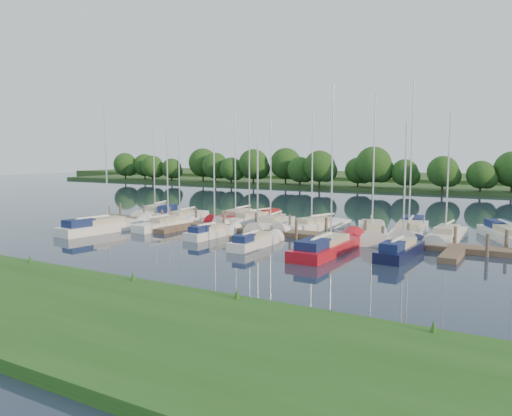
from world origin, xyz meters
The scene contains 23 objects.
ground centered at (0.00, 0.00, 0.00)m, with size 260.00×260.00×0.00m, color #1B2537.
near_bank centered at (0.00, -16.00, 0.25)m, with size 90.00×10.00×0.50m, color #214D16.
dock centered at (0.00, 7.31, 0.20)m, with size 40.00×6.00×0.40m.
mooring_pilings centered at (0.00, 8.43, 0.60)m, with size 38.24×2.84×2.00m.
far_shore centered at (0.00, 75.00, 0.30)m, with size 180.00×30.00×0.60m, color #264219.
distant_hill centered at (0.00, 100.00, 0.70)m, with size 220.00×40.00×1.40m, color #365625.
treeline centered at (2.47, 62.08, 4.07)m, with size 144.83×9.85×8.22m.
sailboat_n_0 centered at (-16.85, 12.72, 0.29)m, with size 3.61×8.15×10.51m.
motorboat centered at (-14.41, 11.74, 0.36)m, with size 2.69×5.47×1.77m.
sailboat_n_2 centered at (-11.97, 11.05, 0.27)m, with size 2.65×8.56×10.70m.
sailboat_n_3 centered at (-6.51, 13.48, 0.28)m, with size 2.39×9.06×11.58m.
sailboat_n_4 centered at (-4.14, 12.73, 0.33)m, with size 3.87×8.38×10.71m.
sailboat_n_5 centered at (-0.80, 10.56, 0.28)m, with size 2.84×8.43×10.77m.
sailboat_n_6 centered at (2.85, 11.96, 0.28)m, with size 4.46×8.53×10.96m.
sailboat_n_7 centered at (8.62, 11.12, 0.28)m, with size 4.76×9.78×12.41m.
sailboat_n_8 centered at (11.33, 12.91, 0.33)m, with size 3.77×10.84×13.52m.
sailboat_n_9 centered at (14.53, 11.74, 0.29)m, with size 2.29×8.31×10.74m.
sailboat_s_0 centered at (-13.07, 1.40, 0.34)m, with size 3.15×9.47×12.02m.
sailboat_s_1 centered at (-9.43, 5.71, 0.28)m, with size 2.31×7.55×9.70m.
sailboat_s_2 centered at (-3.05, 4.09, 0.32)m, with size 1.74×6.49×8.43m.
sailboat_s_3 centered at (2.42, 1.97, 0.32)m, with size 1.65×6.44×8.41m.
sailboat_s_4 centered at (8.05, 2.67, 0.33)m, with size 2.43×9.68×12.29m.
sailboat_s_5 centered at (12.83, 4.05, 0.33)m, with size 2.01×7.39×9.59m.
Camera 1 is at (21.17, -30.16, 7.08)m, focal length 35.00 mm.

